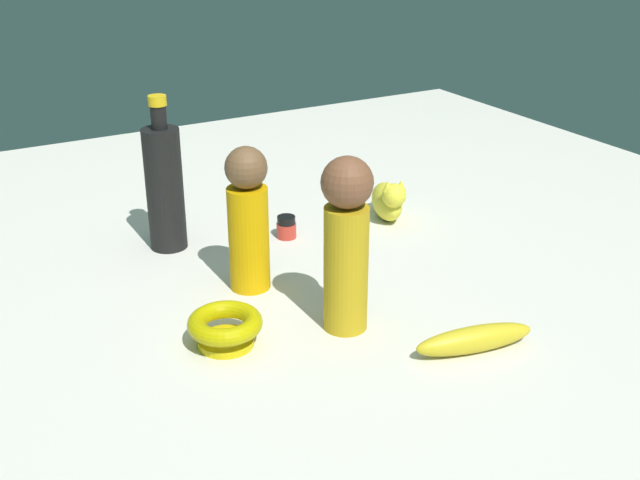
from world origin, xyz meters
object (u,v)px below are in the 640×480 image
at_px(person_figure_adult, 248,219).
at_px(nail_polish_jar, 286,227).
at_px(bottle_tall, 164,186).
at_px(cat_figurine, 388,200).
at_px(person_figure_child, 346,241).
at_px(bowl, 225,326).
at_px(banana, 474,339).

bearing_deg(person_figure_adult, nail_polish_jar, -43.80).
bearing_deg(nail_polish_jar, bottle_tall, 71.71).
xyz_separation_m(cat_figurine, nail_polish_jar, (0.02, 0.21, -0.02)).
distance_m(person_figure_child, person_figure_adult, 0.19).
bearing_deg(cat_figurine, person_figure_child, 137.50).
bearing_deg(nail_polish_jar, person_figure_child, 167.22).
height_order(person_figure_child, cat_figurine, person_figure_child).
bearing_deg(bottle_tall, cat_figurine, -102.00).
xyz_separation_m(nail_polish_jar, bowl, (-0.29, 0.24, 0.01)).
distance_m(cat_figurine, banana, 0.48).
relative_size(person_figure_child, nail_polish_jar, 6.33).
height_order(banana, bottle_tall, bottle_tall).
xyz_separation_m(person_figure_adult, bottle_tall, (0.21, 0.06, -0.00)).
relative_size(cat_figurine, bottle_tall, 0.52).
height_order(nail_polish_jar, bottle_tall, bottle_tall).
distance_m(nail_polish_jar, banana, 0.47).
xyz_separation_m(bottle_tall, bowl, (-0.35, 0.04, -0.08)).
bearing_deg(nail_polish_jar, cat_figurine, -95.66).
relative_size(person_figure_adult, banana, 1.33).
bearing_deg(cat_figurine, banana, 160.20).
xyz_separation_m(person_figure_child, bowl, (0.04, 0.17, -0.11)).
distance_m(banana, bowl, 0.34).
bearing_deg(bottle_tall, banana, -155.57).
bearing_deg(person_figure_adult, bowl, 143.83).
distance_m(person_figure_child, cat_figurine, 0.43).
relative_size(person_figure_child, person_figure_adult, 1.11).
xyz_separation_m(cat_figurine, person_figure_adult, (-0.13, 0.35, 0.08)).
xyz_separation_m(cat_figurine, bowl, (-0.27, 0.45, -0.01)).
bearing_deg(bottle_tall, person_figure_child, -162.38).
height_order(cat_figurine, bowl, cat_figurine).
height_order(cat_figurine, nail_polish_jar, cat_figurine).
height_order(banana, bowl, bowl).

